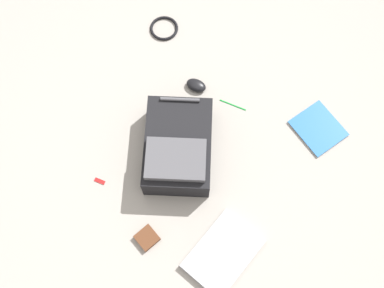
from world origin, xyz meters
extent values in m
plane|color=gray|center=(0.00, 0.00, 0.00)|extent=(4.00, 4.00, 0.00)
cube|color=black|center=(0.04, -0.05, 0.08)|extent=(0.53, 0.49, 0.15)
cube|color=#4C4C51|center=(0.12, 0.00, 0.17)|extent=(0.31, 0.32, 0.04)
cylinder|color=#4C4C51|center=(-0.12, -0.17, 0.16)|extent=(0.12, 0.16, 0.02)
cube|color=#929296|center=(0.30, 0.40, 0.01)|extent=(0.34, 0.24, 0.02)
cube|color=#B7B7BC|center=(0.30, 0.40, 0.03)|extent=(0.34, 0.24, 0.01)
cube|color=silver|center=(-0.46, 0.41, 0.00)|extent=(0.25, 0.27, 0.01)
cube|color=#1E5999|center=(-0.46, 0.41, 0.01)|extent=(0.26, 0.28, 0.00)
ellipsoid|color=black|center=(-0.29, -0.19, 0.02)|extent=(0.08, 0.11, 0.04)
torus|color=black|center=(-0.46, -0.54, 0.01)|extent=(0.15, 0.15, 0.01)
cylinder|color=#198C33|center=(-0.32, 0.01, 0.00)|extent=(0.04, 0.14, 0.01)
cube|color=#59331E|center=(0.45, 0.09, 0.01)|extent=(0.10, 0.10, 0.02)
cube|color=#B21919|center=(0.38, -0.26, 0.00)|extent=(0.03, 0.05, 0.01)
camera|label=1|loc=(0.58, 0.44, 2.08)|focal=43.19mm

